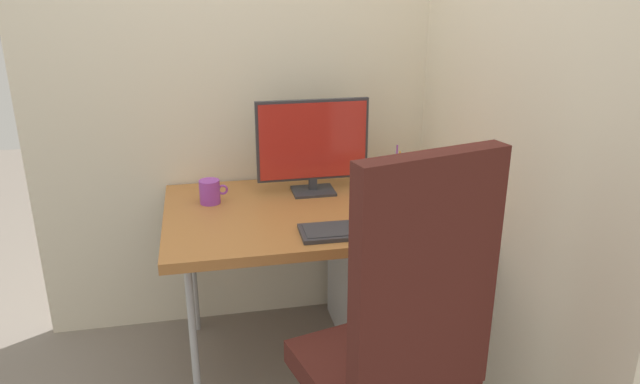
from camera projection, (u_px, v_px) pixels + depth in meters
The scene contains 12 objects.
ground_plane at pixel (314, 353), 2.81m from camera, with size 8.00×8.00×0.00m, color slate.
wall_back at pixel (294, 39), 2.74m from camera, with size 2.48×0.04×2.80m, color beige.
wall_side_right at pixel (490, 51), 2.29m from camera, with size 0.04×2.06×2.80m, color beige.
desk at pixel (314, 216), 2.57m from camera, with size 1.26×0.84×0.74m.
office_chair at pixel (401, 333), 1.84m from camera, with size 0.61×0.59×1.25m.
filing_cabinet at pixel (387, 275), 2.87m from camera, with size 0.47×0.55×0.64m.
monitor at pixel (313, 144), 2.66m from camera, with size 0.51×0.15×0.43m.
keyboard at pixel (351, 230), 2.31m from camera, with size 0.40×0.17×0.02m.
mouse at pixel (449, 220), 2.38m from camera, with size 0.07×0.10×0.03m, color black.
pen_holder at pixel (398, 172), 2.83m from camera, with size 0.10×0.10×0.18m.
notebook at pixel (417, 195), 2.67m from camera, with size 0.10×0.19×0.02m, color beige.
coffee_mug at pixel (210, 192), 2.59m from camera, with size 0.12×0.09×0.10m.
Camera 1 is at (-0.45, -2.33, 1.68)m, focal length 33.51 mm.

